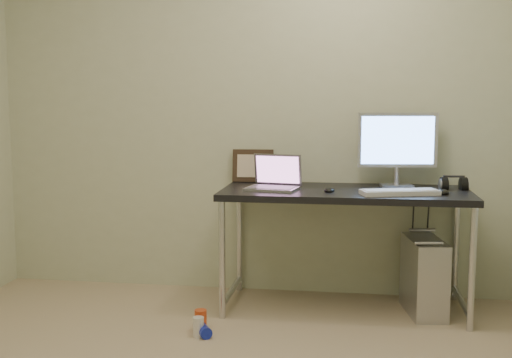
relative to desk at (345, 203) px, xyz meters
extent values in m
cube|color=beige|center=(-0.62, 0.33, 0.58)|extent=(3.50, 0.02, 2.50)
cube|color=black|center=(0.00, 0.00, 0.06)|extent=(1.51, 0.66, 0.04)
cylinder|color=silver|center=(-0.71, -0.29, -0.31)|extent=(0.04, 0.04, 0.71)
cylinder|color=silver|center=(-0.71, 0.29, -0.31)|extent=(0.04, 0.04, 0.71)
cylinder|color=silver|center=(0.71, -0.29, -0.31)|extent=(0.04, 0.04, 0.71)
cylinder|color=silver|center=(0.71, 0.29, -0.31)|extent=(0.04, 0.04, 0.71)
cylinder|color=silver|center=(-0.71, 0.00, -0.59)|extent=(0.04, 0.58, 0.04)
cylinder|color=silver|center=(0.71, 0.00, -0.59)|extent=(0.04, 0.58, 0.04)
cube|color=silver|center=(0.48, -0.01, -0.44)|extent=(0.26, 0.47, 0.46)
cylinder|color=silver|center=(0.48, -0.20, -0.19)|extent=(0.17, 0.05, 0.02)
cylinder|color=silver|center=(0.48, 0.17, -0.19)|extent=(0.17, 0.05, 0.02)
cylinder|color=black|center=(0.43, 0.28, -0.27)|extent=(0.01, 0.16, 0.69)
cylinder|color=black|center=(0.52, 0.26, -0.29)|extent=(0.02, 0.11, 0.71)
cylinder|color=#D2461B|center=(-0.79, -0.52, -0.60)|extent=(0.08, 0.08, 0.12)
cylinder|color=silver|center=(-0.78, -0.61, -0.61)|extent=(0.07, 0.07, 0.11)
cylinder|color=#1726B3|center=(-0.76, -0.60, -0.63)|extent=(0.12, 0.14, 0.07)
cube|color=silver|center=(-0.44, -0.07, 0.09)|extent=(0.34, 0.27, 0.02)
cube|color=slate|center=(-0.44, -0.07, 0.10)|extent=(0.30, 0.22, 0.00)
cube|color=gray|center=(-0.42, 0.04, 0.20)|extent=(0.31, 0.10, 0.20)
cube|color=#77476E|center=(-0.42, 0.04, 0.20)|extent=(0.27, 0.08, 0.17)
cube|color=silver|center=(0.32, 0.19, 0.09)|extent=(0.22, 0.17, 0.01)
cylinder|color=silver|center=(0.32, 0.21, 0.15)|extent=(0.03, 0.03, 0.11)
cube|color=silver|center=(0.32, 0.20, 0.38)|extent=(0.50, 0.10, 0.34)
cube|color=#67A0FF|center=(0.32, 0.18, 0.38)|extent=(0.45, 0.06, 0.30)
cube|color=silver|center=(0.31, -0.15, 0.10)|extent=(0.47, 0.26, 0.03)
ellipsoid|color=black|center=(0.56, -0.10, 0.10)|extent=(0.09, 0.12, 0.04)
ellipsoid|color=black|center=(-0.09, -0.10, 0.10)|extent=(0.07, 0.10, 0.03)
cylinder|color=black|center=(0.60, 0.11, 0.11)|extent=(0.05, 0.10, 0.10)
cylinder|color=black|center=(0.72, 0.11, 0.11)|extent=(0.05, 0.10, 0.10)
cube|color=black|center=(0.66, 0.11, 0.16)|extent=(0.13, 0.03, 0.01)
cube|color=black|center=(-0.62, 0.29, 0.19)|extent=(0.28, 0.09, 0.22)
cylinder|color=silver|center=(-0.41, 0.29, 0.13)|extent=(0.01, 0.01, 0.09)
cylinder|color=silver|center=(-0.41, 0.29, 0.18)|extent=(0.04, 0.03, 0.04)
camera|label=1|loc=(0.04, -3.92, 0.63)|focal=45.00mm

